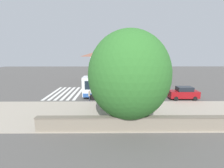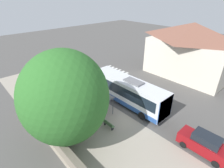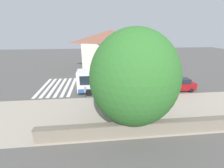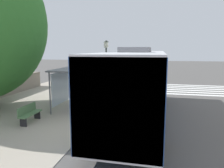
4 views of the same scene
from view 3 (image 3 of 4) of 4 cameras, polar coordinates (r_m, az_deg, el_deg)
ground_plane at (r=21.86m, az=6.81°, el=-4.54°), size 120.00×120.00×0.00m
sidewalk_plaza at (r=17.98m, az=9.94°, el=-10.38°), size 9.00×44.00×0.02m
crosswalk_stripes at (r=26.81m, az=-19.87°, el=-0.93°), size 9.00×5.25×0.01m
stone_wall at (r=14.39m, az=14.55°, el=-15.95°), size 0.60×20.00×1.39m
background_building at (r=35.80m, az=-0.47°, el=12.93°), size 7.90×13.49×9.07m
bus at (r=22.65m, az=1.07°, el=1.62°), size 2.69×11.07×3.65m
bus_shelter at (r=18.72m, az=-0.25°, el=-1.86°), size 1.88×2.99×2.43m
pedestrian at (r=21.40m, az=-10.24°, el=-2.58°), size 0.34×0.22×1.59m
bench at (r=18.93m, az=8.49°, el=-7.07°), size 0.40×1.48×0.88m
street_lamp_near at (r=20.04m, az=-6.96°, el=0.76°), size 0.28×0.28×4.16m
shade_tree at (r=13.39m, az=8.28°, el=2.31°), size 7.83×7.83×9.29m
parked_car_behind_bus at (r=25.51m, az=24.59°, el=-0.33°), size 1.83×4.45×1.98m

